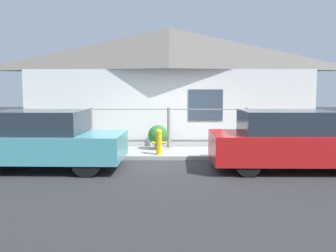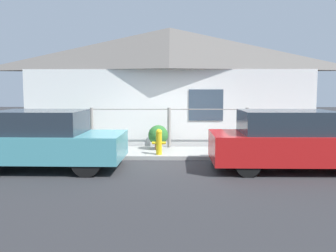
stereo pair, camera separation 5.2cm
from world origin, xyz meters
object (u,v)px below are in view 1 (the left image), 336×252
potted_plant_near_hydrant (158,136)px  potted_plant_by_fence (69,137)px  car_left (46,140)px  fire_hydrant (159,141)px  car_right (291,141)px

potted_plant_near_hydrant → potted_plant_by_fence: (-2.73, 0.20, -0.06)m
car_left → fire_hydrant: car_left is taller
car_right → fire_hydrant: bearing=156.5°
car_left → car_right: 5.81m
car_left → car_right: size_ratio=0.95×
car_right → potted_plant_by_fence: bearing=157.7°
car_left → fire_hydrant: bearing=28.9°
potted_plant_near_hydrant → potted_plant_by_fence: bearing=175.9°
car_right → potted_plant_by_fence: (-5.96, 2.49, -0.23)m
car_right → potted_plant_near_hydrant: bearing=145.0°
fire_hydrant → potted_plant_near_hydrant: size_ratio=0.97×
car_left → car_right: (5.81, -0.00, -0.01)m
car_left → potted_plant_by_fence: car_left is taller
potted_plant_near_hydrant → potted_plant_by_fence: size_ratio=1.11×
potted_plant_by_fence → car_left: bearing=-86.7°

